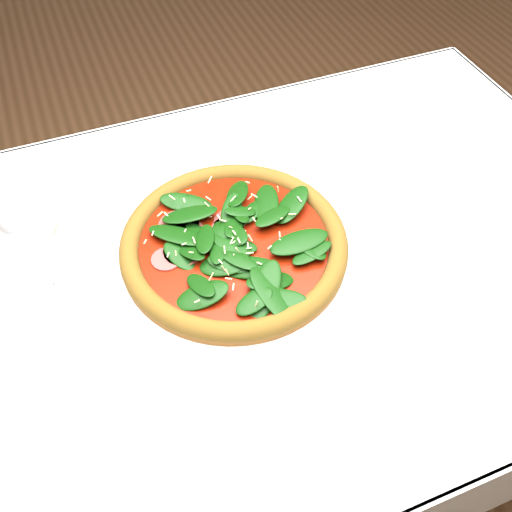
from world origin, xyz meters
name	(u,v)px	position (x,y,z in m)	size (l,w,h in m)	color
ground	(265,445)	(0.00, 0.00, 0.00)	(6.00, 6.00, 0.00)	brown
dining_table	(269,294)	(0.00, 0.00, 0.65)	(1.21, 0.81, 0.75)	white
plate	(234,252)	(-0.05, 0.02, 0.76)	(0.39, 0.39, 0.02)	white
pizza	(234,242)	(-0.05, 0.02, 0.78)	(0.41, 0.41, 0.04)	olive
wine_glass	(28,221)	(-0.31, 0.06, 0.89)	(0.08, 0.08, 0.19)	silver
saucer_far	(459,109)	(0.47, 0.20, 0.76)	(0.14, 0.14, 0.01)	white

